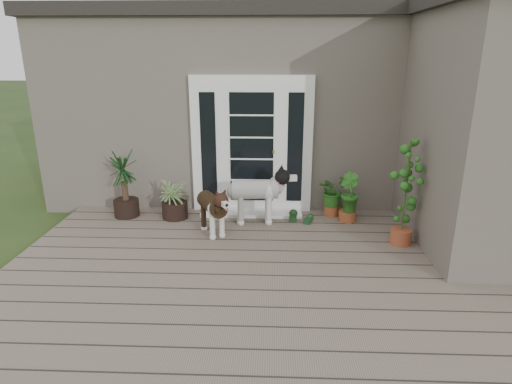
{
  "coord_description": "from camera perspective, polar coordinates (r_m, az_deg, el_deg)",
  "views": [
    {
      "loc": [
        0.13,
        -4.04,
        2.57
      ],
      "look_at": [
        -0.1,
        1.75,
        0.7
      ],
      "focal_mm": 30.09,
      "sensor_mm": 36.0,
      "label": 1
    }
  ],
  "objects": [
    {
      "name": "door_step",
      "position": [
        6.88,
        -0.62,
        -2.73
      ],
      "size": [
        1.6,
        0.4,
        0.05
      ],
      "primitive_type": "cube",
      "color": "white",
      "rests_on": "deck"
    },
    {
      "name": "herb_b",
      "position": [
        6.67,
        12.15,
        -1.59
      ],
      "size": [
        0.48,
        0.48,
        0.54
      ],
      "primitive_type": "imported",
      "rotation": [
        0.0,
        0.0,
        2.01
      ],
      "color": "#1E5919",
      "rests_on": "deck"
    },
    {
      "name": "white_dog",
      "position": [
        6.42,
        -0.14,
        -0.89
      ],
      "size": [
        0.95,
        0.48,
        0.77
      ],
      "primitive_type": null,
      "rotation": [
        0.0,
        0.0,
        -1.48
      ],
      "color": "silver",
      "rests_on": "deck"
    },
    {
      "name": "herb_c",
      "position": [
        7.11,
        19.72,
        -0.65
      ],
      "size": [
        0.52,
        0.52,
        0.63
      ],
      "primitive_type": "imported",
      "rotation": [
        0.0,
        0.0,
        4.39
      ],
      "color": "#234C15",
      "rests_on": "deck"
    },
    {
      "name": "house_main",
      "position": [
        8.75,
        1.44,
        11.19
      ],
      "size": [
        7.4,
        4.0,
        3.1
      ],
      "primitive_type": "cube",
      "color": "#665E54",
      "rests_on": "ground"
    },
    {
      "name": "brindle_dog",
      "position": [
        6.07,
        -5.83,
        -2.68
      ],
      "size": [
        0.67,
        0.85,
        0.65
      ],
      "primitive_type": null,
      "rotation": [
        0.0,
        0.0,
        3.65
      ],
      "color": "#332212",
      "rests_on": "deck"
    },
    {
      "name": "deck",
      "position": [
        5.1,
        0.53,
        -11.59
      ],
      "size": [
        6.2,
        4.6,
        0.12
      ],
      "primitive_type": "cube",
      "color": "#6B5B4C",
      "rests_on": "ground"
    },
    {
      "name": "door_unit",
      "position": [
        6.78,
        -0.56,
        6.2
      ],
      "size": [
        1.9,
        0.14,
        2.15
      ],
      "primitive_type": "cube",
      "color": "white",
      "rests_on": "deck"
    },
    {
      "name": "spider_plant",
      "position": [
        6.74,
        -10.83,
        -0.58
      ],
      "size": [
        0.78,
        0.78,
        0.7
      ],
      "primitive_type": null,
      "rotation": [
        0.0,
        0.0,
        0.21
      ],
      "color": "#88985D",
      "rests_on": "deck"
    },
    {
      "name": "roof_main",
      "position": [
        8.71,
        1.53,
        22.04
      ],
      "size": [
        7.6,
        4.2,
        0.2
      ],
      "primitive_type": "cube",
      "color": "#2D2826",
      "rests_on": "house_main"
    },
    {
      "name": "yucca",
      "position": [
        6.95,
        -17.11,
        1.08
      ],
      "size": [
        0.93,
        0.93,
        1.07
      ],
      "primitive_type": null,
      "rotation": [
        0.0,
        0.0,
        -0.32
      ],
      "color": "black",
      "rests_on": "deck"
    },
    {
      "name": "house_wing",
      "position": [
        6.27,
        28.64,
        6.37
      ],
      "size": [
        1.6,
        2.4,
        3.1
      ],
      "primitive_type": "cube",
      "color": "#665E54",
      "rests_on": "ground"
    },
    {
      "name": "sapling",
      "position": [
        5.91,
        19.27,
        -0.0
      ],
      "size": [
        0.51,
        0.51,
        1.47
      ],
      "primitive_type": null,
      "rotation": [
        0.0,
        0.0,
        -0.2
      ],
      "color": "#1E5C1A",
      "rests_on": "deck"
    },
    {
      "name": "clog_left",
      "position": [
        6.68,
        4.95,
        -3.22
      ],
      "size": [
        0.19,
        0.35,
        0.1
      ],
      "primitive_type": null,
      "rotation": [
        0.0,
        0.0,
        -0.08
      ],
      "color": "black",
      "rests_on": "deck"
    },
    {
      "name": "herb_a",
      "position": [
        6.85,
        10.09,
        -0.71
      ],
      "size": [
        0.66,
        0.66,
        0.59
      ],
      "primitive_type": "imported",
      "rotation": [
        0.0,
        0.0,
        0.73
      ],
      "color": "#164F1A",
      "rests_on": "deck"
    },
    {
      "name": "clog_right",
      "position": [
        6.6,
        6.98,
        -3.61
      ],
      "size": [
        0.22,
        0.32,
        0.09
      ],
      "primitive_type": null,
      "rotation": [
        0.0,
        0.0,
        -0.34
      ],
      "color": "#163819",
      "rests_on": "deck"
    }
  ]
}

